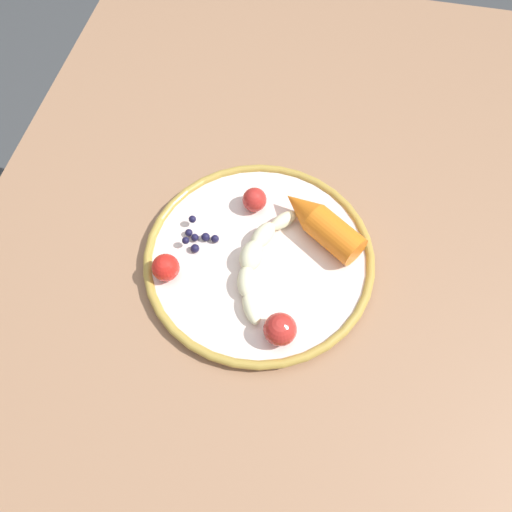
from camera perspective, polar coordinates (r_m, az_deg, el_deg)
ground_plane at (r=1.37m, az=0.58°, el=-12.98°), size 6.00×6.00×0.00m
dining_table at (r=0.79m, az=0.99°, el=-0.51°), size 1.14×0.82×0.70m
plate at (r=0.69m, az=0.00°, el=-0.12°), size 0.31×0.31×0.02m
banana at (r=0.67m, az=0.18°, el=-0.28°), size 0.18×0.07×0.03m
carrot_orange at (r=0.69m, az=7.25°, el=3.63°), size 0.11×0.13×0.04m
blueberry_pile at (r=0.70m, az=-6.54°, el=2.11°), size 0.05×0.05×0.02m
tomato_near at (r=0.62m, az=2.70°, el=-8.18°), size 0.04×0.04×0.04m
tomato_mid at (r=0.71m, az=-0.17°, el=6.31°), size 0.03×0.03×0.03m
tomato_far at (r=0.67m, az=-10.06°, el=-1.27°), size 0.04×0.04×0.04m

